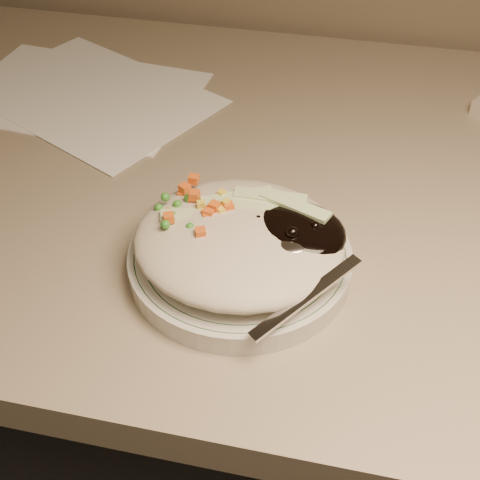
# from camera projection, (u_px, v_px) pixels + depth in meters

# --- Properties ---
(desk) EXTENTS (1.40, 0.70, 0.74)m
(desk) POSITION_uv_depth(u_px,v_px,m) (332.00, 302.00, 0.87)
(desk) COLOR gray
(desk) RESTS_ON ground
(plate) EXTENTS (0.21, 0.21, 0.02)m
(plate) POSITION_uv_depth(u_px,v_px,m) (240.00, 261.00, 0.63)
(plate) COLOR beige
(plate) RESTS_ON desk
(plate_rim) EXTENTS (0.20, 0.20, 0.00)m
(plate_rim) POSITION_uv_depth(u_px,v_px,m) (240.00, 253.00, 0.62)
(plate_rim) COLOR #144723
(plate_rim) RESTS_ON plate
(meal) EXTENTS (0.21, 0.19, 0.05)m
(meal) POSITION_uv_depth(u_px,v_px,m) (244.00, 237.00, 0.60)
(meal) COLOR #AFA88E
(meal) RESTS_ON plate
(papers) EXTENTS (0.36, 0.32, 0.00)m
(papers) POSITION_uv_depth(u_px,v_px,m) (86.00, 95.00, 0.87)
(papers) COLOR white
(papers) RESTS_ON desk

